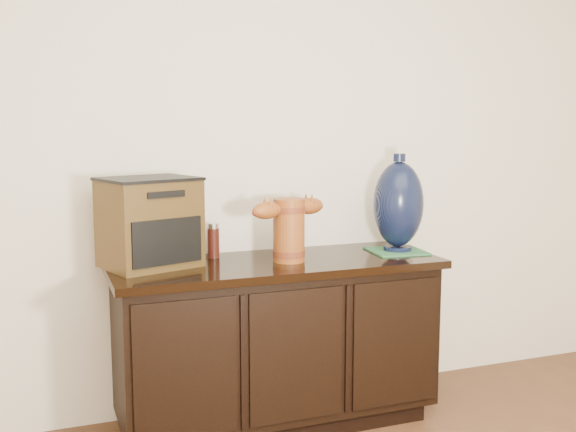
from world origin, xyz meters
name	(u,v)px	position (x,y,z in m)	size (l,w,h in m)	color
sideboard	(276,341)	(0.00, 2.23, 0.39)	(1.46, 0.56, 0.75)	black
terracotta_vessel	(289,226)	(0.05, 2.19, 0.91)	(0.39, 0.19, 0.28)	#964C1B
tv_radio	(150,222)	(-0.54, 2.30, 0.94)	(0.46, 0.41, 0.38)	#432E10
green_mat	(396,251)	(0.61, 2.23, 0.76)	(0.25, 0.25, 0.01)	#2F683D
lamp_base	(398,205)	(0.61, 2.23, 0.98)	(0.26, 0.26, 0.46)	black
spray_can	(213,241)	(-0.24, 2.39, 0.83)	(0.05, 0.05, 0.16)	#55170E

